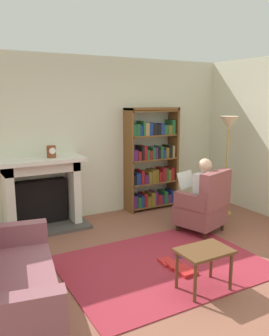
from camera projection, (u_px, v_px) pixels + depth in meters
name	position (u px, v px, depth m)	size (l,w,h in m)	color
ground	(177.00, 276.00, 4.04)	(14.00, 14.00, 0.00)	brown
back_wall	(91.00, 138.00, 5.97)	(5.60, 0.10, 2.70)	beige
side_wall_right	(261.00, 137.00, 6.12)	(0.10, 5.20, 2.70)	beige
area_rug	(163.00, 265.00, 4.30)	(2.40, 1.80, 0.01)	#9C2736
fireplace	(42.00, 191.00, 5.45)	(1.32, 0.64, 1.12)	#4C4742
mantel_clock	(51.00, 152.00, 5.31)	(0.14, 0.14, 0.18)	brown
bookshelf	(151.00, 160.00, 6.39)	(1.00, 0.32, 1.85)	brown
armchair_reading	(205.00, 205.00, 5.29)	(0.80, 0.79, 0.97)	#331E14
seated_reader	(198.00, 191.00, 5.33)	(0.47, 0.59, 1.14)	silver
sofa_floral	(10.00, 285.00, 3.22)	(1.00, 1.80, 0.85)	#8E535E
side_table	(204.00, 256.00, 3.67)	(0.56, 0.39, 0.46)	brown
scattered_books	(178.00, 264.00, 4.25)	(0.50, 0.65, 0.04)	red
floor_lamp	(228.00, 132.00, 5.94)	(0.32, 0.32, 1.72)	#B7933F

